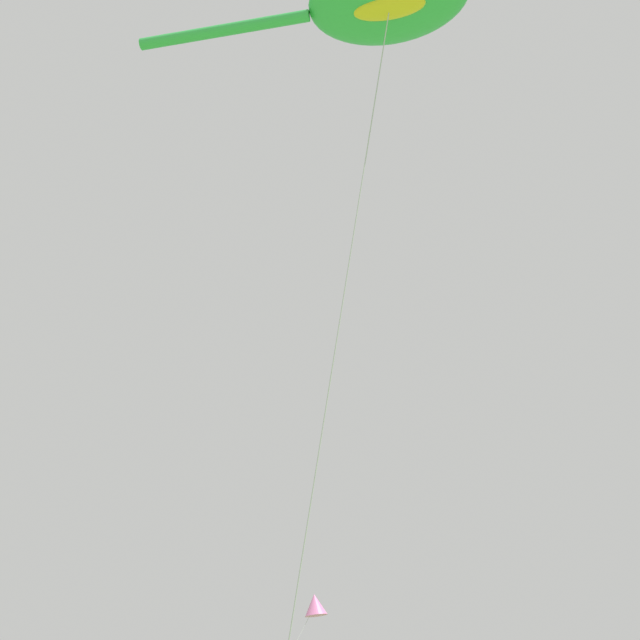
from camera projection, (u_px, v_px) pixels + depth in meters
name	position (u px, v px, depth m)	size (l,w,h in m)	color
big_show_kite	(381.00, 1.00, 16.81)	(5.64, 7.42, 17.40)	green
small_kite_bird_shape	(315.00, 605.00, 31.03)	(5.14, 1.88, 9.01)	pink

